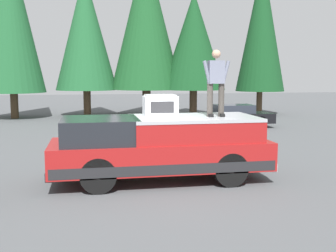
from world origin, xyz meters
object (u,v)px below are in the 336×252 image
object	(u,v)px
person_on_truck_bed	(216,81)
parked_car_black	(232,116)
compressor_unit	(160,106)
pickup_truck	(160,147)

from	to	relation	value
person_on_truck_bed	parked_car_black	bearing A→B (deg)	-21.84
compressor_unit	person_on_truck_bed	world-z (taller)	person_on_truck_bed
pickup_truck	compressor_unit	xyz separation A→B (m)	(0.16, -0.02, 1.05)
pickup_truck	person_on_truck_bed	size ratio (longest dim) A/B	3.28
pickup_truck	parked_car_black	world-z (taller)	pickup_truck
person_on_truck_bed	parked_car_black	distance (m)	10.89
person_on_truck_bed	parked_car_black	xyz separation A→B (m)	(9.94, -3.99, -1.97)
person_on_truck_bed	parked_car_black	size ratio (longest dim) A/B	0.41
pickup_truck	person_on_truck_bed	world-z (taller)	person_on_truck_bed
compressor_unit	person_on_truck_bed	bearing A→B (deg)	-102.43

